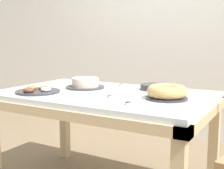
{
  "coord_description": "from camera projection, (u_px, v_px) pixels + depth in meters",
  "views": [
    {
      "loc": [
        1.13,
        -1.85,
        1.12
      ],
      "look_at": [
        0.06,
        0.0,
        0.8
      ],
      "focal_mm": 50.0,
      "sensor_mm": 36.0,
      "label": 1
    }
  ],
  "objects": [
    {
      "name": "tealight_near_front",
      "position": [
        110.0,
        97.0,
        1.97
      ],
      "size": [
        0.04,
        0.04,
        0.04
      ],
      "color": "silver",
      "rests_on": "dining_table"
    },
    {
      "name": "pastry_platter",
      "position": [
        38.0,
        91.0,
        2.19
      ],
      "size": [
        0.31,
        0.31,
        0.04
      ],
      "color": "#333338",
      "rests_on": "dining_table"
    },
    {
      "name": "cake_chocolate_round",
      "position": [
        85.0,
        83.0,
        2.39
      ],
      "size": [
        0.3,
        0.3,
        0.08
      ],
      "color": "#333338",
      "rests_on": "dining_table"
    },
    {
      "name": "cake_golden_bundt",
      "position": [
        167.0,
        92.0,
        1.94
      ],
      "size": [
        0.26,
        0.26,
        0.09
      ],
      "color": "#333338",
      "rests_on": "dining_table"
    },
    {
      "name": "dining_table",
      "position": [
        104.0,
        105.0,
        2.21
      ],
      "size": [
        1.49,
        0.94,
        0.74
      ],
      "color": "silver",
      "rests_on": "ground"
    },
    {
      "name": "plate_stack",
      "position": [
        154.0,
        87.0,
        2.31
      ],
      "size": [
        0.21,
        0.21,
        0.04
      ],
      "color": "#333338",
      "rests_on": "dining_table"
    },
    {
      "name": "wall_back",
      "position": [
        178.0,
        22.0,
        3.47
      ],
      "size": [
        8.0,
        0.1,
        2.6
      ],
      "primitive_type": "cube",
      "color": "white",
      "rests_on": "ground"
    },
    {
      "name": "tealight_centre",
      "position": [
        121.0,
        85.0,
        2.48
      ],
      "size": [
        0.04,
        0.04,
        0.04
      ],
      "color": "silver",
      "rests_on": "dining_table"
    },
    {
      "name": "tealight_right_edge",
      "position": [
        128.0,
        103.0,
        1.77
      ],
      "size": [
        0.04,
        0.04,
        0.04
      ],
      "color": "silver",
      "rests_on": "dining_table"
    }
  ]
}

